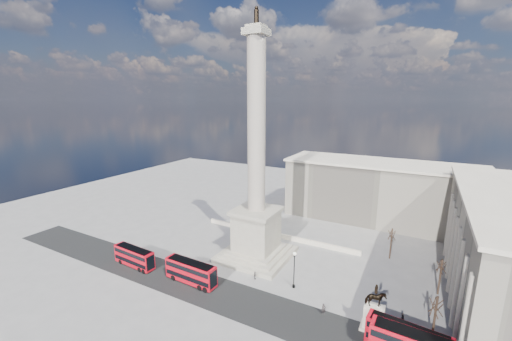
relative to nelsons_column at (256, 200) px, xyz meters
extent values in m
plane|color=gray|center=(0.00, -5.00, -12.92)|extent=(180.00, 180.00, 0.00)
cube|color=black|center=(5.00, -15.00, -12.91)|extent=(120.00, 9.00, 0.01)
cube|color=#ADA490|center=(0.00, 0.00, -12.42)|extent=(14.00, 14.00, 1.00)
cube|color=#ADA490|center=(0.00, 0.00, -11.67)|extent=(12.00, 12.00, 0.50)
cube|color=#ADA490|center=(0.00, 0.00, -11.17)|extent=(10.00, 10.00, 0.50)
cube|color=#ADA490|center=(0.00, 0.00, -6.92)|extent=(8.00, 8.00, 8.00)
cube|color=#ADA490|center=(0.00, 0.00, -2.52)|extent=(9.00, 9.00, 0.80)
cylinder|color=#A89A8B|center=(0.00, 0.00, 14.88)|extent=(3.60, 3.60, 34.00)
cube|color=#ADA490|center=(0.00, 0.00, 32.48)|extent=(4.20, 4.20, 1.20)
cube|color=#ADA490|center=(0.00, 0.00, 33.38)|extent=(3.20, 3.20, 0.60)
cylinder|color=black|center=(0.00, 0.00, 34.98)|extent=(0.90, 0.90, 2.60)
sphere|color=black|center=(0.00, 0.00, 36.58)|extent=(0.70, 0.70, 0.70)
cube|color=beige|center=(0.00, 11.00, -12.37)|extent=(40.00, 0.60, 1.10)
cube|color=#B2A892|center=(20.00, 35.00, -4.92)|extent=(50.00, 16.00, 16.00)
cube|color=beige|center=(20.00, 35.00, 3.38)|extent=(51.00, 17.00, 0.60)
cube|color=red|center=(-19.88, -15.38, -10.82)|extent=(9.81, 2.71, 3.57)
cube|color=black|center=(-19.88, -15.38, -11.46)|extent=(9.42, 2.75, 0.79)
cube|color=black|center=(-19.88, -15.38, -9.87)|extent=(9.42, 2.75, 0.79)
cube|color=black|center=(-19.88, -15.38, -9.01)|extent=(8.83, 2.44, 0.05)
cylinder|color=black|center=(-23.08, -15.21, -12.43)|extent=(1.09, 2.37, 0.97)
cylinder|color=black|center=(-17.17, -15.52, -12.43)|extent=(1.09, 2.37, 0.97)
cylinder|color=black|center=(-16.01, -15.58, -12.43)|extent=(1.09, 2.37, 0.97)
cube|color=red|center=(-5.85, -14.58, -10.66)|extent=(10.50, 2.67, 3.84)
cube|color=black|center=(-5.85, -14.58, -11.35)|extent=(10.08, 2.71, 0.85)
cube|color=black|center=(-5.85, -14.58, -9.64)|extent=(10.08, 2.71, 0.85)
cube|color=black|center=(-5.85, -14.58, -8.71)|extent=(9.45, 2.40, 0.06)
cylinder|color=black|center=(-9.29, -14.48, -12.40)|extent=(1.11, 2.52, 1.04)
cylinder|color=black|center=(-2.93, -14.66, -12.40)|extent=(1.11, 2.52, 1.04)
cylinder|color=black|center=(-1.67, -14.70, -12.40)|extent=(1.11, 2.52, 1.04)
cube|color=black|center=(31.34, -15.48, -8.42)|extent=(10.14, 2.75, 0.06)
cube|color=red|center=(30.28, -14.10, -10.67)|extent=(10.61, 3.45, 3.84)
cube|color=black|center=(30.28, -14.10, -9.65)|extent=(10.20, 3.47, 0.85)
cube|color=black|center=(30.28, -14.10, -8.72)|extent=(9.55, 3.11, 0.06)
cylinder|color=black|center=(26.86, -13.74, -12.40)|extent=(1.30, 2.58, 1.04)
cylinder|color=black|center=(11.43, -6.97, -12.65)|extent=(0.47, 0.47, 0.53)
cylinder|color=black|center=(11.43, -6.97, -9.71)|extent=(0.17, 0.17, 6.41)
cylinder|color=black|center=(11.43, -6.97, -6.61)|extent=(0.32, 0.32, 0.32)
sphere|color=silver|center=(11.43, -6.97, -6.24)|extent=(0.60, 0.60, 0.60)
cube|color=beige|center=(25.67, -11.26, -12.70)|extent=(3.49, 2.62, 0.44)
cube|color=beige|center=(25.67, -11.26, -11.00)|extent=(2.79, 1.92, 3.84)
imported|color=black|center=(25.67, -11.26, -7.90)|extent=(3.06, 2.32, 2.36)
cylinder|color=black|center=(25.67, -11.26, -6.42)|extent=(0.44, 0.44, 1.05)
sphere|color=black|center=(25.67, -11.26, -5.67)|extent=(0.31, 0.31, 0.31)
cylinder|color=#332319|center=(33.23, -10.81, -9.07)|extent=(0.31, 0.31, 7.68)
cylinder|color=#332319|center=(34.31, 3.19, -9.61)|extent=(0.31, 0.31, 6.62)
cylinder|color=#332319|center=(25.51, 12.76, -9.49)|extent=(0.29, 0.29, 6.85)
imported|color=#2A2424|center=(18.26, -11.50, -11.99)|extent=(0.81, 0.75, 1.85)
imported|color=#2A2424|center=(29.30, -7.89, -12.02)|extent=(1.10, 1.08, 1.79)
imported|color=#2A2424|center=(3.96, -7.92, -12.13)|extent=(0.75, 0.99, 1.57)
camera|label=1|loc=(29.55, -54.71, 20.28)|focal=22.00mm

